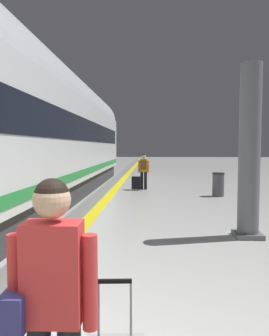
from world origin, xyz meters
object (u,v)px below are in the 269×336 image
traveller_foreground (51,299)px  platform_pillar (249,155)px  suitcase_near (136,183)px  waste_bin (218,184)px  high_speed_train (2,123)px  passenger_near (144,168)px

traveller_foreground → platform_pillar: size_ratio=0.47×
suitcase_near → waste_bin: 3.59m
platform_pillar → waste_bin: size_ratio=3.96×
platform_pillar → suitcase_near: bearing=110.4°
high_speed_train → suitcase_near: (3.15, 5.90, -2.17)m
traveller_foreground → waste_bin: bearing=73.4°
passenger_near → platform_pillar: size_ratio=0.44×
passenger_near → waste_bin: bearing=-32.2°
high_speed_train → platform_pillar: size_ratio=7.94×
high_speed_train → traveller_foreground: (3.21, -6.26, -1.51)m
traveller_foreground → suitcase_near: traveller_foreground is taller
traveller_foreground → waste_bin: (3.16, 10.61, -0.53)m
waste_bin → high_speed_train: bearing=-145.7°
passenger_near → suitcase_near: (-0.32, -0.28, -0.62)m
passenger_near → suitcase_near: size_ratio=2.65×
traveller_foreground → suitcase_near: 12.19m
traveller_foreground → passenger_near: size_ratio=1.07×
traveller_foreground → suitcase_near: (-0.07, 12.17, -0.66)m
traveller_foreground → suitcase_near: bearing=90.3°
suitcase_near → waste_bin: waste_bin is taller
passenger_near → platform_pillar: platform_pillar is taller
high_speed_train → passenger_near: (3.47, 6.18, -1.55)m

